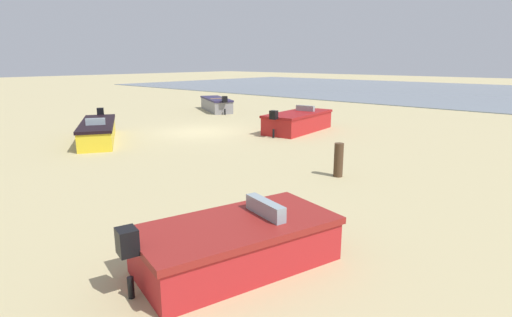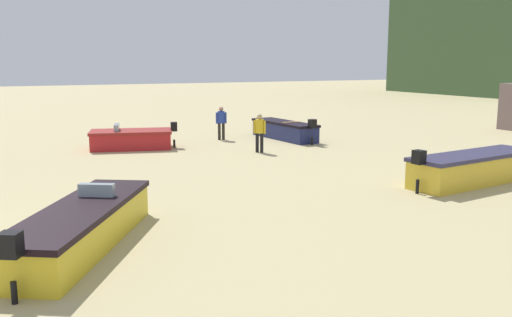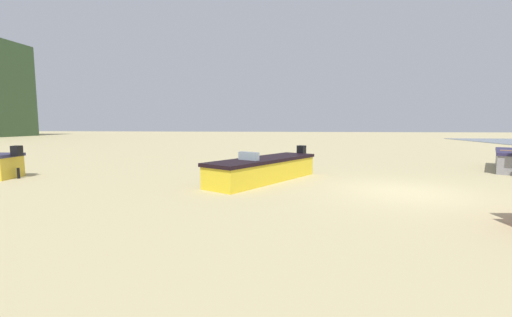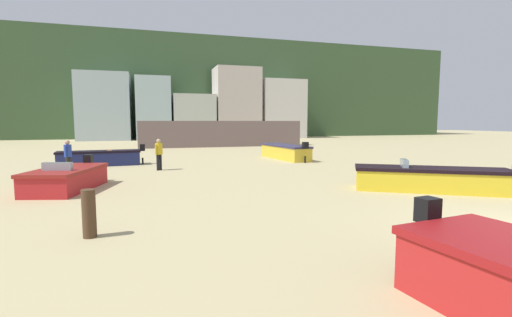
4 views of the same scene
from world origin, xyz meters
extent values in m
plane|color=tan|center=(0.00, 0.00, 0.00)|extent=(160.00, 160.00, 0.00)
cube|color=yellow|center=(1.57, 4.53, 0.37)|extent=(5.06, 3.74, 0.73)
cube|color=black|center=(1.57, 4.53, 0.79)|extent=(5.19, 3.86, 0.12)
cube|color=black|center=(3.92, 3.12, 0.97)|extent=(0.40, 0.42, 0.40)
cylinder|color=black|center=(3.92, 3.12, 0.18)|extent=(0.14, 0.14, 0.37)
cube|color=#8C9EA8|center=(0.80, 4.99, 0.99)|extent=(0.57, 0.77, 0.28)
cube|color=black|center=(0.98, 13.98, 1.07)|extent=(0.35, 0.32, 0.40)
cylinder|color=black|center=(0.98, 13.98, 0.21)|extent=(0.11, 0.11, 0.42)
camera|label=1|loc=(-15.66, 13.22, 3.53)|focal=28.75mm
camera|label=2|loc=(12.99, 2.95, 3.78)|focal=38.90mm
camera|label=3|loc=(-10.43, 3.41, 2.09)|focal=23.14mm
camera|label=4|loc=(-8.12, -5.85, 2.50)|focal=25.12mm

